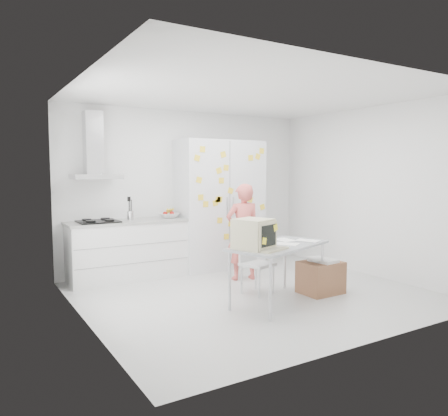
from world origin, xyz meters
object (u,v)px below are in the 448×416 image
desk (264,240)px  chair (254,258)px  person (243,232)px  cardboard_box (321,277)px

desk → chair: 0.77m
person → cardboard_box: size_ratio=2.67×
desk → cardboard_box: desk is taller
person → desk: bearing=79.8°
person → cardboard_box: (0.50, -1.19, -0.52)m
chair → cardboard_box: bearing=-48.6°
desk → chair: (0.28, 0.61, -0.37)m
desk → cardboard_box: size_ratio=2.80×
person → desk: 1.43m
person → desk: person is taller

